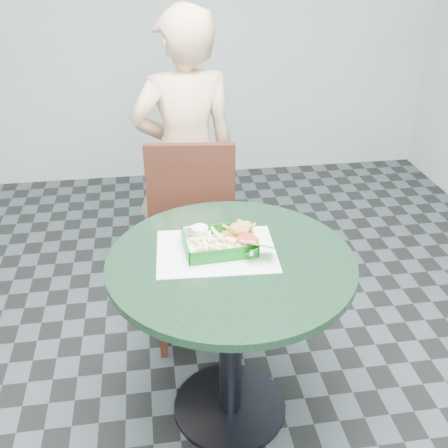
{
  "coord_description": "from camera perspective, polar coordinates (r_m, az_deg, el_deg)",
  "views": [
    {
      "loc": [
        -0.26,
        -1.55,
        1.81
      ],
      "look_at": [
        -0.01,
        0.1,
        0.86
      ],
      "focal_mm": 42.0,
      "sensor_mm": 36.0,
      "label": 1
    }
  ],
  "objects": [
    {
      "name": "diner_person",
      "position": [
        2.74,
        -4.16,
        7.25
      ],
      "size": [
        0.61,
        0.46,
        1.54
      ],
      "primitive_type": "imported",
      "rotation": [
        0.0,
        0.0,
        3.31
      ],
      "color": "#E0B187",
      "rests_on": "floor"
    },
    {
      "name": "garnish_cup",
      "position": [
        1.89,
        2.87,
        -2.9
      ],
      "size": [
        0.13,
        0.12,
        0.05
      ],
      "rotation": [
        0.0,
        0.0,
        0.22
      ],
      "color": "white",
      "rests_on": "food_basket"
    },
    {
      "name": "floor",
      "position": [
        2.39,
        0.64,
        -19.32
      ],
      "size": [
        4.0,
        5.0,
        0.02
      ],
      "primitive_type": "cube",
      "color": "#303335",
      "rests_on": "ground"
    },
    {
      "name": "crab_sandwich",
      "position": [
        1.96,
        1.94,
        -1.34
      ],
      "size": [
        0.13,
        0.13,
        0.07
      ],
      "rotation": [
        0.0,
        0.0,
        0.32
      ],
      "color": "#EDC37B",
      "rests_on": "food_basket"
    },
    {
      "name": "dining_chair",
      "position": [
        2.53,
        -3.3,
        -0.59
      ],
      "size": [
        0.43,
        0.43,
        0.93
      ],
      "rotation": [
        0.0,
        0.0,
        -0.12
      ],
      "color": "#4A2A17",
      "rests_on": "floor"
    },
    {
      "name": "cafe_table",
      "position": [
        1.99,
        0.73,
        -8.31
      ],
      "size": [
        0.9,
        0.9,
        0.75
      ],
      "color": "black",
      "rests_on": "floor"
    },
    {
      "name": "sauce_ramekin",
      "position": [
        1.96,
        -2.52,
        -1.17
      ],
      "size": [
        0.06,
        0.06,
        0.04
      ],
      "rotation": [
        0.0,
        0.0,
        -0.02
      ],
      "color": "white",
      "rests_on": "food_basket"
    },
    {
      "name": "fries_pile",
      "position": [
        1.95,
        -1.66,
        -1.84
      ],
      "size": [
        0.15,
        0.16,
        0.05
      ],
      "primitive_type": null,
      "rotation": [
        0.0,
        0.0,
        0.25
      ],
      "color": "#FFE8A1",
      "rests_on": "food_basket"
    },
    {
      "name": "food_basket",
      "position": [
        1.94,
        -0.54,
        -2.83
      ],
      "size": [
        0.25,
        0.19,
        0.05
      ],
      "rotation": [
        0.0,
        0.0,
        0.07
      ],
      "color": "#09570F",
      "rests_on": "placemat"
    },
    {
      "name": "placemat",
      "position": [
        1.93,
        -0.86,
        -3.44
      ],
      "size": [
        0.45,
        0.35,
        0.0
      ],
      "primitive_type": "cube",
      "rotation": [
        0.0,
        0.0,
        -0.05
      ],
      "color": "white",
      "rests_on": "cafe_table"
    }
  ]
}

